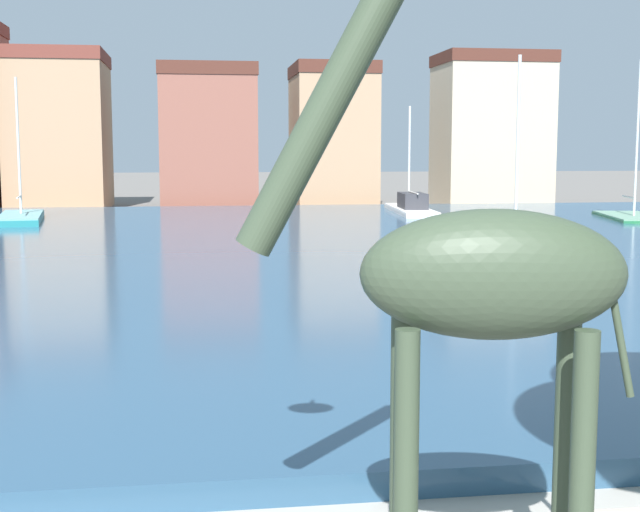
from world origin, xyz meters
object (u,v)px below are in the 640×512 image
(giraffe_statue, at_px, (470,288))
(sailboat_white, at_px, (409,211))
(sailboat_navy, at_px, (512,245))
(sailboat_teal, at_px, (22,221))
(sailboat_green, at_px, (635,222))

(giraffe_statue, bearing_deg, sailboat_white, 76.49)
(giraffe_statue, height_order, sailboat_navy, sailboat_navy)
(giraffe_statue, distance_m, sailboat_teal, 38.01)
(sailboat_teal, distance_m, sailboat_navy, 23.38)
(giraffe_statue, xyz_separation_m, sailboat_green, (18.92, 32.75, -2.40))
(sailboat_navy, bearing_deg, sailboat_teal, 146.14)
(sailboat_navy, bearing_deg, sailboat_white, 89.26)
(giraffe_statue, distance_m, sailboat_green, 37.90)
(giraffe_statue, relative_size, sailboat_green, 0.67)
(sailboat_green, relative_size, sailboat_teal, 1.02)
(sailboat_white, bearing_deg, giraffe_statue, -103.51)
(giraffe_statue, xyz_separation_m, sailboat_navy, (9.30, 23.53, -2.38))
(sailboat_teal, bearing_deg, sailboat_navy, -33.86)
(sailboat_green, bearing_deg, sailboat_white, 144.20)
(sailboat_white, xyz_separation_m, sailboat_navy, (-0.21, -16.01, -0.14))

